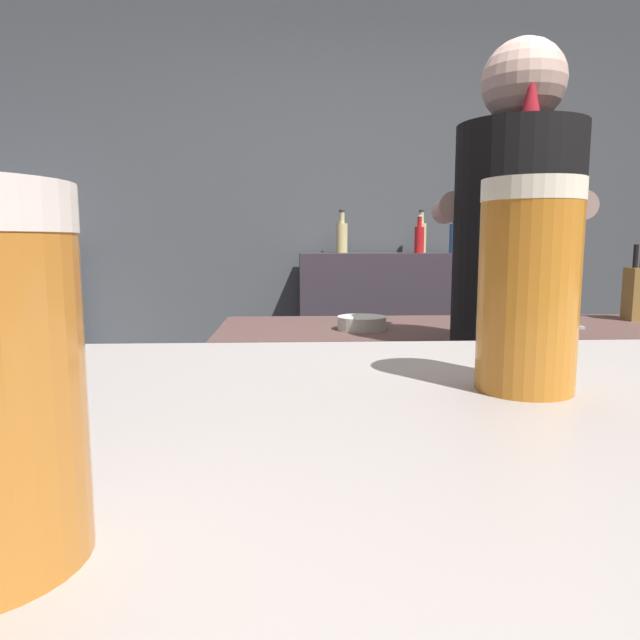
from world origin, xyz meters
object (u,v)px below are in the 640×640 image
(bartender, at_px, (513,314))
(bottle_hot_sauce, at_px, (342,236))
(pint_glass_near, at_px, (528,287))
(bottle_vinegar, at_px, (419,238))
(knife_block, at_px, (640,293))
(bottle_olive_oil, at_px, (454,237))
(chefs_knife, at_px, (547,326))
(mixing_bowl, at_px, (362,323))
(bottle_soy, at_px, (421,236))

(bartender, distance_m, bottle_hot_sauce, 1.88)
(pint_glass_near, height_order, bottle_vinegar, bottle_vinegar)
(knife_block, relative_size, bottle_olive_oil, 1.23)
(bartender, bearing_deg, chefs_knife, -25.06)
(knife_block, relative_size, bottle_hot_sauce, 1.16)
(knife_block, height_order, pint_glass_near, pint_glass_near)
(bottle_vinegar, bearing_deg, chefs_knife, -82.20)
(chefs_knife, bearing_deg, bartender, -107.40)
(mixing_bowl, relative_size, bottle_soy, 0.67)
(bottle_vinegar, bearing_deg, bottle_soy, 73.97)
(chefs_knife, distance_m, bottle_olive_oil, 1.31)
(bottle_hot_sauce, distance_m, bottle_vinegar, 0.45)
(bottle_hot_sauce, bearing_deg, bottle_soy, 2.39)
(bottle_olive_oil, bearing_deg, pint_glass_near, -104.59)
(bottle_olive_oil, xyz_separation_m, bottle_vinegar, (-0.19, 0.02, -0.01))
(bartender, distance_m, bottle_olive_oil, 1.72)
(bartender, height_order, bottle_soy, bartender)
(mixing_bowl, xyz_separation_m, bottle_soy, (0.52, 1.47, 0.31))
(pint_glass_near, bearing_deg, mixing_bowl, 87.62)
(chefs_knife, xyz_separation_m, pint_glass_near, (-0.72, -1.56, 0.26))
(chefs_knife, relative_size, pint_glass_near, 1.58)
(bartender, xyz_separation_m, bottle_vinegar, (0.10, 1.70, 0.22))
(bottle_hot_sauce, bearing_deg, bottle_olive_oil, -14.55)
(bottle_soy, bearing_deg, bottle_vinegar, -106.03)
(knife_block, distance_m, bottle_hot_sauce, 1.65)
(knife_block, distance_m, mixing_bowl, 1.11)
(chefs_knife, bearing_deg, pint_glass_near, -97.46)
(bartender, bearing_deg, bottle_hot_sauce, 19.69)
(bartender, height_order, bottle_hot_sauce, bartender)
(bartender, bearing_deg, pint_glass_near, 168.83)
(mixing_bowl, distance_m, bottle_olive_oil, 1.49)
(bottle_hot_sauce, relative_size, bottle_vinegar, 1.16)
(bottle_vinegar, distance_m, bottle_soy, 0.16)
(bottle_vinegar, bearing_deg, mixing_bowl, -110.02)
(bartender, distance_m, knife_block, 0.91)
(bartender, xyz_separation_m, knife_block, (0.71, 0.57, 0.01))
(knife_block, distance_m, bottle_vinegar, 1.30)
(chefs_knife, distance_m, bottle_hot_sauce, 1.59)
(bottle_olive_oil, bearing_deg, bartender, -100.03)
(bartender, distance_m, chefs_knife, 0.50)
(bottle_hot_sauce, relative_size, bottle_soy, 1.00)
(pint_glass_near, bearing_deg, chefs_knife, 65.16)
(bartender, height_order, knife_block, bartender)
(knife_block, height_order, bottle_hot_sauce, bottle_hot_sauce)
(bottle_soy, bearing_deg, knife_block, -66.35)
(bartender, height_order, pint_glass_near, bartender)
(knife_block, xyz_separation_m, mixing_bowl, (-1.09, -0.19, -0.08))
(bartender, relative_size, pint_glass_near, 11.36)
(bartender, bearing_deg, mixing_bowl, 54.18)
(bottle_hot_sauce, distance_m, bottle_soy, 0.47)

